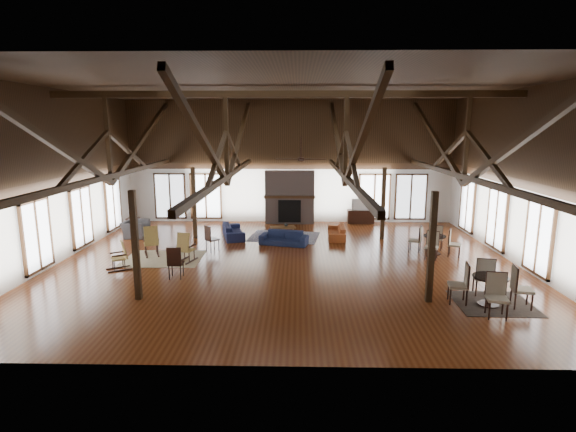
{
  "coord_description": "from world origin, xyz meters",
  "views": [
    {
      "loc": [
        0.42,
        -15.2,
        4.7
      ],
      "look_at": [
        0.05,
        1.0,
        1.48
      ],
      "focal_mm": 28.0,
      "sensor_mm": 36.0,
      "label": 1
    }
  ],
  "objects_px": {
    "armchair": "(136,229)",
    "tv_console": "(360,216)",
    "sofa_navy_left": "(233,231)",
    "cafe_table_far": "(434,241)",
    "coffee_table": "(283,228)",
    "sofa_navy_front": "(284,238)",
    "sofa_orange": "(337,232)",
    "cafe_table_near": "(490,285)"
  },
  "relations": [
    {
      "from": "sofa_navy_left",
      "to": "armchair",
      "type": "height_order",
      "value": "armchair"
    },
    {
      "from": "cafe_table_near",
      "to": "tv_console",
      "type": "bearing_deg",
      "value": 100.86
    },
    {
      "from": "sofa_navy_left",
      "to": "tv_console",
      "type": "xyz_separation_m",
      "value": [
        5.9,
        3.13,
        0.03
      ]
    },
    {
      "from": "sofa_orange",
      "to": "cafe_table_far",
      "type": "relative_size",
      "value": 0.95
    },
    {
      "from": "sofa_navy_left",
      "to": "sofa_orange",
      "type": "bearing_deg",
      "value": -104.44
    },
    {
      "from": "sofa_navy_front",
      "to": "sofa_orange",
      "type": "xyz_separation_m",
      "value": [
        2.24,
        1.16,
        -0.01
      ]
    },
    {
      "from": "sofa_orange",
      "to": "cafe_table_near",
      "type": "bearing_deg",
      "value": 27.65
    },
    {
      "from": "sofa_navy_front",
      "to": "coffee_table",
      "type": "xyz_separation_m",
      "value": [
        -0.08,
        1.49,
        0.08
      ]
    },
    {
      "from": "sofa_orange",
      "to": "sofa_navy_front",
      "type": "bearing_deg",
      "value": -60.17
    },
    {
      "from": "coffee_table",
      "to": "cafe_table_far",
      "type": "bearing_deg",
      "value": -37.43
    },
    {
      "from": "sofa_navy_front",
      "to": "sofa_navy_left",
      "type": "bearing_deg",
      "value": 166.03
    },
    {
      "from": "armchair",
      "to": "cafe_table_far",
      "type": "xyz_separation_m",
      "value": [
        12.17,
        -2.41,
        0.14
      ]
    },
    {
      "from": "cafe_table_far",
      "to": "armchair",
      "type": "bearing_deg",
      "value": 168.78
    },
    {
      "from": "sofa_navy_left",
      "to": "armchair",
      "type": "xyz_separation_m",
      "value": [
        -4.26,
        0.01,
        0.06
      ]
    },
    {
      "from": "armchair",
      "to": "sofa_navy_front",
      "type": "bearing_deg",
      "value": -97.7
    },
    {
      "from": "sofa_navy_front",
      "to": "sofa_navy_left",
      "type": "relative_size",
      "value": 0.96
    },
    {
      "from": "armchair",
      "to": "tv_console",
      "type": "relative_size",
      "value": 0.83
    },
    {
      "from": "sofa_navy_front",
      "to": "sofa_orange",
      "type": "relative_size",
      "value": 1.06
    },
    {
      "from": "cafe_table_far",
      "to": "sofa_navy_front",
      "type": "bearing_deg",
      "value": 167.73
    },
    {
      "from": "sofa_navy_front",
      "to": "coffee_table",
      "type": "distance_m",
      "value": 1.49
    },
    {
      "from": "sofa_orange",
      "to": "armchair",
      "type": "distance_m",
      "value": 8.72
    },
    {
      "from": "tv_console",
      "to": "cafe_table_near",
      "type": "bearing_deg",
      "value": -79.14
    },
    {
      "from": "sofa_navy_front",
      "to": "armchair",
      "type": "height_order",
      "value": "armchair"
    },
    {
      "from": "armchair",
      "to": "coffee_table",
      "type": "bearing_deg",
      "value": -84.61
    },
    {
      "from": "armchair",
      "to": "cafe_table_near",
      "type": "height_order",
      "value": "cafe_table_near"
    },
    {
      "from": "armchair",
      "to": "tv_console",
      "type": "xyz_separation_m",
      "value": [
        10.16,
        3.12,
        -0.03
      ]
    },
    {
      "from": "sofa_navy_front",
      "to": "cafe_table_far",
      "type": "height_order",
      "value": "cafe_table_far"
    },
    {
      "from": "cafe_table_near",
      "to": "sofa_orange",
      "type": "bearing_deg",
      "value": 115.2
    },
    {
      "from": "armchair",
      "to": "sofa_navy_left",
      "type": "bearing_deg",
      "value": -87.57
    },
    {
      "from": "coffee_table",
      "to": "cafe_table_far",
      "type": "xyz_separation_m",
      "value": [
        5.77,
        -2.73,
        0.14
      ]
    },
    {
      "from": "cafe_table_far",
      "to": "tv_console",
      "type": "bearing_deg",
      "value": 109.98
    },
    {
      "from": "sofa_navy_front",
      "to": "sofa_navy_left",
      "type": "distance_m",
      "value": 2.5
    },
    {
      "from": "sofa_navy_front",
      "to": "sofa_navy_left",
      "type": "xyz_separation_m",
      "value": [
        -2.22,
        1.16,
        0.01
      ]
    },
    {
      "from": "cafe_table_near",
      "to": "sofa_navy_left",
      "type": "bearing_deg",
      "value": 137.1
    },
    {
      "from": "sofa_orange",
      "to": "coffee_table",
      "type": "relative_size",
      "value": 1.56
    },
    {
      "from": "cafe_table_far",
      "to": "tv_console",
      "type": "distance_m",
      "value": 5.89
    },
    {
      "from": "sofa_navy_front",
      "to": "cafe_table_near",
      "type": "distance_m",
      "value": 8.41
    },
    {
      "from": "tv_console",
      "to": "sofa_navy_left",
      "type": "bearing_deg",
      "value": -152.07
    },
    {
      "from": "cafe_table_near",
      "to": "tv_console",
      "type": "xyz_separation_m",
      "value": [
        -2.01,
        10.48,
        -0.23
      ]
    },
    {
      "from": "sofa_navy_left",
      "to": "cafe_table_far",
      "type": "bearing_deg",
      "value": -121.26
    },
    {
      "from": "coffee_table",
      "to": "tv_console",
      "type": "bearing_deg",
      "value": 24.52
    },
    {
      "from": "sofa_navy_left",
      "to": "cafe_table_near",
      "type": "height_order",
      "value": "cafe_table_near"
    }
  ]
}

